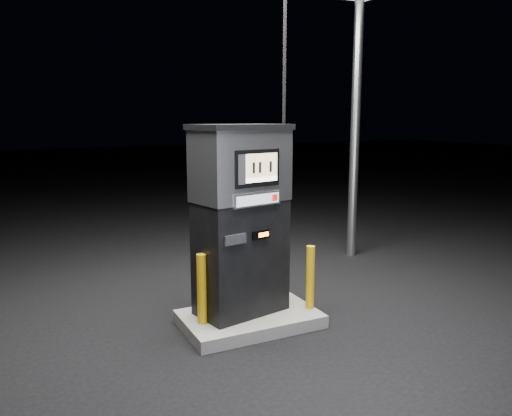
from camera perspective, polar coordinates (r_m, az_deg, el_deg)
name	(u,v)px	position (r m, az deg, el deg)	size (l,w,h in m)	color
ground	(250,325)	(6.18, -0.74, -13.19)	(80.00, 80.00, 0.00)	black
pump_island	(250,319)	(6.15, -0.74, -12.55)	(1.60, 1.00, 0.15)	slate
fuel_dispenser	(241,218)	(5.85, -1.71, -1.18)	(1.29, 0.88, 4.64)	black
bollard_left	(202,289)	(5.73, -6.23, -9.19)	(0.11, 0.11, 0.81)	#CA940B
bollard_right	(310,277)	(6.18, 6.22, -7.87)	(0.10, 0.10, 0.78)	#CA940B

